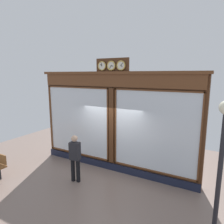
# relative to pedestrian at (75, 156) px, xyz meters

# --- Properties ---
(ground_plane) EXTENTS (14.00, 14.00, 0.00)m
(ground_plane) POSITION_rel_pedestrian_xyz_m (-0.70, 1.41, -0.93)
(ground_plane) COLOR #7A665B
(shop_facade) EXTENTS (6.67, 0.42, 4.32)m
(shop_facade) POSITION_rel_pedestrian_xyz_m (-0.70, -1.52, 1.00)
(shop_facade) COLOR #4C2B16
(shop_facade) RESTS_ON ground_plane
(pedestrian) EXTENTS (0.40, 0.29, 1.69)m
(pedestrian) POSITION_rel_pedestrian_xyz_m (0.00, 0.00, 0.00)
(pedestrian) COLOR black
(pedestrian) RESTS_ON ground_plane
(street_lamp) EXTENTS (0.28, 0.28, 3.25)m
(street_lamp) POSITION_rel_pedestrian_xyz_m (-4.42, 0.69, 1.24)
(street_lamp) COLOR black
(street_lamp) RESTS_ON ground_plane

